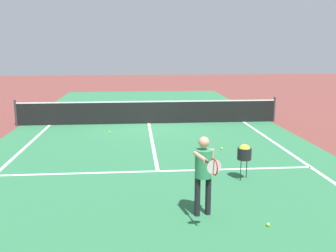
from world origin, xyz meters
TOP-DOWN VIEW (x-y plane):
  - ground_plane at (0.00, 0.00)m, footprint 60.00×60.00m
  - court_surface_inbounds at (0.00, 0.00)m, footprint 10.62×24.40m
  - line_sideline_left at (-4.11, -5.95)m, footprint 0.10×11.89m
  - line_sideline_right at (4.11, -5.95)m, footprint 0.10×11.89m
  - line_service_near at (0.00, -6.40)m, footprint 8.22×0.10m
  - line_center_service at (0.00, -3.20)m, footprint 0.10×6.40m
  - net at (0.00, 0.00)m, footprint 10.97×0.09m
  - player_near at (0.70, -9.12)m, footprint 0.41×1.18m
  - ball_hopper at (2.04, -7.18)m, footprint 0.34×0.34m
  - tennis_ball_mid_court at (2.14, -4.41)m, footprint 0.07×0.07m
  - tennis_ball_near_net at (-1.54, -1.76)m, footprint 0.07×0.07m
  - tennis_ball_by_baseline at (1.78, -9.67)m, footprint 0.07×0.07m

SIDE VIEW (x-z plane):
  - ground_plane at x=0.00m, z-range 0.00..0.00m
  - court_surface_inbounds at x=0.00m, z-range 0.00..0.00m
  - line_sideline_left at x=-4.11m, z-range 0.00..0.01m
  - line_sideline_right at x=4.11m, z-range 0.00..0.01m
  - line_service_near at x=0.00m, z-range 0.00..0.01m
  - line_center_service at x=0.00m, z-range 0.00..0.01m
  - tennis_ball_mid_court at x=2.14m, z-range 0.00..0.07m
  - tennis_ball_near_net at x=-1.54m, z-range 0.00..0.07m
  - tennis_ball_by_baseline at x=1.78m, z-range 0.00..0.07m
  - net at x=0.00m, z-range -0.04..1.03m
  - ball_hopper at x=2.04m, z-range 0.24..1.11m
  - player_near at x=0.70m, z-range 0.18..1.72m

